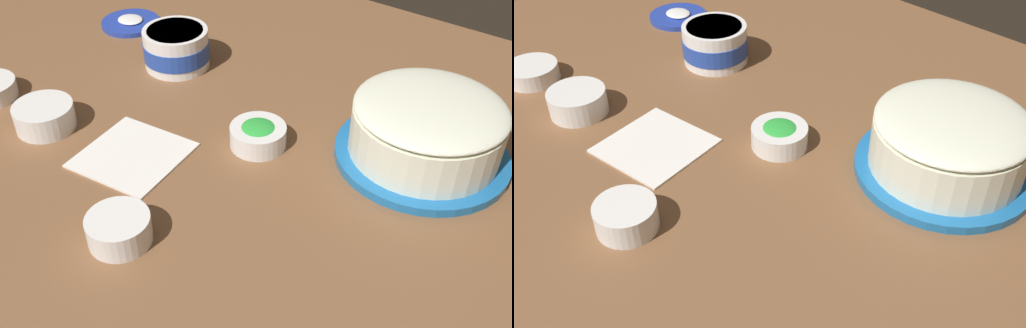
% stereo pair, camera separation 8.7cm
% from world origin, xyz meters
% --- Properties ---
extents(ground_plane, '(1.54, 1.54, 0.00)m').
position_xyz_m(ground_plane, '(0.00, 0.00, 0.00)').
color(ground_plane, brown).
extents(frosted_cake, '(0.27, 0.27, 0.11)m').
position_xyz_m(frosted_cake, '(0.26, 0.31, 0.05)').
color(frosted_cake, '#1E6BB2').
rests_on(frosted_cake, ground_plane).
extents(frosting_tub, '(0.12, 0.12, 0.07)m').
position_xyz_m(frosting_tub, '(-0.23, 0.29, 0.04)').
color(frosting_tub, white).
rests_on(frosting_tub, ground_plane).
extents(frosting_tub_lid, '(0.12, 0.12, 0.02)m').
position_xyz_m(frosting_tub_lid, '(-0.43, 0.36, 0.01)').
color(frosting_tub_lid, '#233DAD').
rests_on(frosting_tub_lid, ground_plane).
extents(sprinkle_bowl_rainbow, '(0.10, 0.10, 0.04)m').
position_xyz_m(sprinkle_bowl_rainbow, '(-0.27, 0.01, 0.02)').
color(sprinkle_bowl_rainbow, white).
rests_on(sprinkle_bowl_rainbow, ground_plane).
extents(sprinkle_bowl_green, '(0.09, 0.09, 0.04)m').
position_xyz_m(sprinkle_bowl_green, '(0.04, 0.18, 0.02)').
color(sprinkle_bowl_green, white).
rests_on(sprinkle_bowl_green, ground_plane).
extents(sprinkle_bowl_blue, '(0.09, 0.09, 0.04)m').
position_xyz_m(sprinkle_bowl_blue, '(0.02, -0.09, 0.02)').
color(sprinkle_bowl_blue, white).
rests_on(sprinkle_bowl_blue, ground_plane).
extents(paper_napkin, '(0.17, 0.17, 0.01)m').
position_xyz_m(paper_napkin, '(-0.10, 0.04, 0.00)').
color(paper_napkin, white).
rests_on(paper_napkin, ground_plane).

